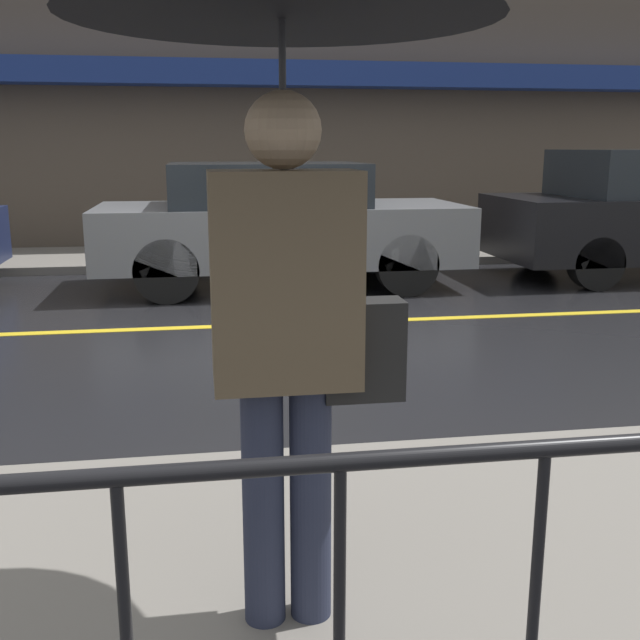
% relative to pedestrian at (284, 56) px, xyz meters
% --- Properties ---
extents(ground_plane, '(80.00, 80.00, 0.00)m').
position_rel_pedestrian_xyz_m(ground_plane, '(0.20, 4.44, -1.80)').
color(ground_plane, black).
extents(sidewalk_near, '(28.00, 2.46, 0.11)m').
position_rel_pedestrian_xyz_m(sidewalk_near, '(0.20, 0.13, -1.75)').
color(sidewalk_near, slate).
rests_on(sidewalk_near, ground_plane).
extents(sidewalk_far, '(28.00, 1.99, 0.11)m').
position_rel_pedestrian_xyz_m(sidewalk_far, '(0.20, 8.52, -1.75)').
color(sidewalk_far, slate).
rests_on(sidewalk_far, ground_plane).
extents(lane_marking, '(25.20, 0.12, 0.01)m').
position_rel_pedestrian_xyz_m(lane_marking, '(0.20, 4.44, -1.80)').
color(lane_marking, gold).
rests_on(lane_marking, ground_plane).
extents(building_storefront, '(28.00, 0.85, 4.52)m').
position_rel_pedestrian_xyz_m(building_storefront, '(0.20, 9.63, 0.49)').
color(building_storefront, '#4C4238').
rests_on(building_storefront, ground_plane).
extents(railing_foreground, '(12.00, 0.04, 0.91)m').
position_rel_pedestrian_xyz_m(railing_foreground, '(0.20, -0.85, -1.12)').
color(railing_foreground, black).
rests_on(railing_foreground, sidewalk_near).
extents(pedestrian, '(1.18, 1.18, 2.06)m').
position_rel_pedestrian_xyz_m(pedestrian, '(0.00, 0.00, 0.00)').
color(pedestrian, '#23283D').
rests_on(pedestrian, sidewalk_near).
extents(car_grey, '(4.07, 1.70, 1.39)m').
position_rel_pedestrian_xyz_m(car_grey, '(0.63, 6.32, -1.08)').
color(car_grey, slate).
rests_on(car_grey, ground_plane).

